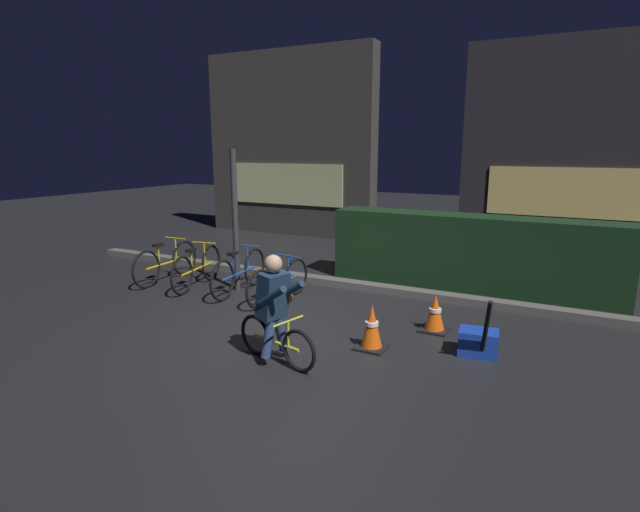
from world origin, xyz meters
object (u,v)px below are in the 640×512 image
object	(u,v)px
street_post	(235,221)
blue_crate	(478,342)
closed_umbrella	(486,331)
traffic_cone_near	(372,327)
parked_bike_center_left	(239,272)
cyclist	(276,309)
parked_bike_leftmost	(166,263)
traffic_cone_far	(435,313)
parked_bike_left_mid	(197,268)
parked_bike_center_right	(279,282)

from	to	relation	value
street_post	blue_crate	distance (m)	4.36
closed_umbrella	traffic_cone_near	bearing A→B (deg)	-100.12
parked_bike_center_left	cyclist	world-z (taller)	cyclist
parked_bike_leftmost	cyclist	bearing A→B (deg)	-121.67
cyclist	closed_umbrella	xyz separation A→B (m)	(2.11, 0.99, -0.23)
traffic_cone_near	traffic_cone_far	distance (m)	1.07
closed_umbrella	cyclist	bearing A→B (deg)	-81.51
street_post	traffic_cone_near	bearing A→B (deg)	-23.67
parked_bike_left_mid	parked_bike_center_left	size ratio (longest dim) A/B	0.97
parked_bike_leftmost	parked_bike_center_left	xyz separation A→B (m)	(1.61, 0.02, 0.00)
blue_crate	traffic_cone_near	bearing A→B (deg)	-161.25
street_post	closed_umbrella	distance (m)	4.47
traffic_cone_near	parked_bike_center_left	bearing A→B (deg)	157.39
blue_crate	closed_umbrella	xyz separation A→B (m)	(0.11, -0.25, 0.25)
parked_bike_leftmost	parked_bike_center_left	world-z (taller)	parked_bike_center_left
traffic_cone_far	street_post	bearing A→B (deg)	173.92
parked_bike_leftmost	parked_bike_center_left	bearing A→B (deg)	-91.88
parked_bike_leftmost	parked_bike_center_right	world-z (taller)	parked_bike_leftmost
parked_bike_left_mid	blue_crate	xyz separation A→B (m)	(4.86, -0.72, -0.19)
street_post	parked_bike_leftmost	world-z (taller)	street_post
parked_bike_center_left	traffic_cone_far	bearing A→B (deg)	-98.48
traffic_cone_near	cyclist	bearing A→B (deg)	-134.21
street_post	parked_bike_leftmost	size ratio (longest dim) A/B	1.43
parked_bike_leftmost	closed_umbrella	distance (m)	5.81
parked_bike_left_mid	blue_crate	size ratio (longest dim) A/B	3.64
parked_bike_leftmost	parked_bike_left_mid	size ratio (longest dim) A/B	1.03
parked_bike_leftmost	parked_bike_center_right	bearing A→B (deg)	-94.72
parked_bike_left_mid	parked_bike_center_right	bearing A→B (deg)	-102.30
parked_bike_center_right	cyclist	size ratio (longest dim) A/B	1.22
parked_bike_left_mid	parked_bike_center_right	distance (m)	1.69
parked_bike_center_left	blue_crate	bearing A→B (deg)	-105.21
parked_bike_center_left	parked_bike_center_right	bearing A→B (deg)	-101.62
parked_bike_left_mid	parked_bike_center_left	xyz separation A→B (m)	(0.85, 0.06, 0.01)
parked_bike_leftmost	street_post	bearing A→B (deg)	-87.05
blue_crate	closed_umbrella	bearing A→B (deg)	-66.88
traffic_cone_near	traffic_cone_far	size ratio (longest dim) A/B	1.10
street_post	cyclist	size ratio (longest dim) A/B	1.90
parked_bike_left_mid	closed_umbrella	distance (m)	5.06
blue_crate	cyclist	xyz separation A→B (m)	(-2.00, -1.24, 0.48)
parked_bike_leftmost	parked_bike_center_left	size ratio (longest dim) A/B	1.00
cyclist	closed_umbrella	distance (m)	2.34
street_post	blue_crate	bearing A→B (deg)	-12.25
parked_bike_center_right	closed_umbrella	distance (m)	3.40
cyclist	closed_umbrella	world-z (taller)	cyclist
street_post	traffic_cone_far	size ratio (longest dim) A/B	4.71
street_post	parked_bike_left_mid	distance (m)	1.12
parked_bike_center_right	traffic_cone_far	bearing A→B (deg)	-86.48
closed_umbrella	blue_crate	bearing A→B (deg)	-173.66
traffic_cone_far	traffic_cone_near	bearing A→B (deg)	-119.56
traffic_cone_far	closed_umbrella	xyz separation A→B (m)	(0.76, -0.78, 0.16)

